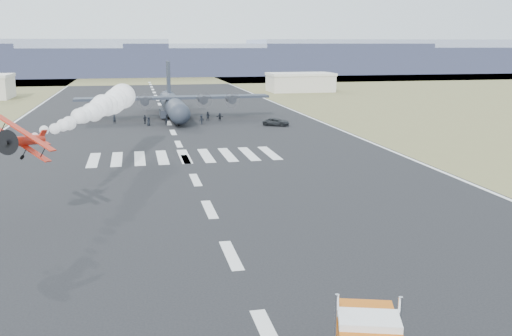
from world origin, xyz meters
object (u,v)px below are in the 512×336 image
object	(u,v)px
crew_d	(145,119)
hangar_right	(300,82)
aerobatic_biplane	(24,140)
crew_c	(201,120)
crew_h	(208,116)
crew_a	(183,117)
crew_f	(220,117)
crew_e	(149,121)
crew_g	(114,119)
crew_b	(167,120)
transport_aircraft	(173,104)
support_vehicle	(276,122)

from	to	relation	value
crew_d	hangar_right	bearing A→B (deg)	-164.30
aerobatic_biplane	crew_c	bearing A→B (deg)	82.34
crew_d	crew_h	world-z (taller)	crew_h
crew_a	crew_f	world-z (taller)	crew_f
crew_e	crew_g	size ratio (longest dim) A/B	0.94
crew_d	crew_b	bearing A→B (deg)	117.08
aerobatic_biplane	transport_aircraft	world-z (taller)	transport_aircraft
transport_aircraft	crew_b	world-z (taller)	transport_aircraft
hangar_right	crew_h	xyz separation A→B (m)	(-38.06, -64.10, -2.09)
crew_b	crew_d	size ratio (longest dim) A/B	1.09
crew_d	crew_h	distance (m)	12.54
crew_f	crew_g	world-z (taller)	crew_g
support_vehicle	crew_g	distance (m)	31.11
hangar_right	crew_f	world-z (taller)	hangar_right
crew_b	crew_h	distance (m)	9.14
crew_d	crew_f	xyz separation A→B (m)	(14.67, 1.04, -0.06)
transport_aircraft	crew_b	distance (m)	10.06
crew_c	transport_aircraft	bearing A→B (deg)	-101.83
hangar_right	crew_a	size ratio (longest dim) A/B	13.10
transport_aircraft	hangar_right	bearing A→B (deg)	51.85
aerobatic_biplane	support_vehicle	xyz separation A→B (m)	(34.90, 53.82, -6.63)
crew_e	crew_g	world-z (taller)	crew_g
crew_c	crew_g	xyz separation A→B (m)	(-16.29, 4.16, -0.03)
crew_b	crew_f	bearing A→B (deg)	-46.67
crew_f	crew_h	bearing A→B (deg)	170.29
hangar_right	transport_aircraft	size ratio (longest dim) A/B	0.53
crew_a	crew_g	bearing A→B (deg)	-65.87
crew_c	hangar_right	bearing A→B (deg)	-154.95
crew_f	crew_d	bearing A→B (deg)	-167.15
transport_aircraft	support_vehicle	xyz separation A→B (m)	(18.02, -15.56, -2.21)
crew_a	crew_d	xyz separation A→B (m)	(-7.49, -1.92, 0.07)
crew_a	crew_h	bearing A→B (deg)	109.47
aerobatic_biplane	crew_f	size ratio (longest dim) A/B	3.34
crew_e	transport_aircraft	bearing A→B (deg)	27.66
crew_b	crew_f	xyz separation A→B (m)	(10.57, 3.05, -0.14)
crew_b	crew_f	world-z (taller)	crew_b
crew_g	support_vehicle	bearing A→B (deg)	136.11
crew_f	hangar_right	bearing A→B (deg)	69.87
crew_g	crew_h	xyz separation A→B (m)	(18.19, 0.64, 0.05)
crew_c	crew_f	xyz separation A→B (m)	(4.16, 4.05, -0.11)
crew_a	crew_c	size ratio (longest dim) A/B	0.87
transport_aircraft	crew_a	xyz separation A→B (m)	(1.51, -5.76, -2.12)
support_vehicle	crew_b	xyz separation A→B (m)	(-19.90, 5.88, 0.23)
crew_c	crew_f	size ratio (longest dim) A/B	1.13
crew_a	crew_e	xyz separation A→B (m)	(-6.89, -4.79, 0.03)
aerobatic_biplane	crew_b	xyz separation A→B (m)	(15.00, 59.70, -6.40)
crew_b	crew_c	xyz separation A→B (m)	(6.42, -1.00, -0.03)
hangar_right	crew_d	size ratio (longest dim) A/B	12.03
crew_c	crew_d	distance (m)	10.93
aerobatic_biplane	crew_h	xyz separation A→B (m)	(23.32, 63.50, -6.41)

